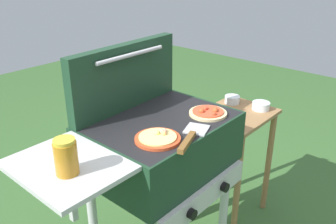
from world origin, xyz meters
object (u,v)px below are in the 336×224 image
(grill, at_px, (159,150))
(sauce_jar, at_px, (66,157))
(pizza_pepperoni, at_px, (208,113))
(pizza_cheese, at_px, (158,138))
(topping_bowl_near, at_px, (261,106))
(topping_bowl_far, at_px, (232,100))
(prep_table, at_px, (234,143))
(spatula, at_px, (191,137))

(grill, xyz_separation_m, sauce_jar, (-0.50, -0.05, 0.21))
(pizza_pepperoni, relative_size, sauce_jar, 1.35)
(pizza_pepperoni, bearing_deg, pizza_cheese, 179.06)
(topping_bowl_near, xyz_separation_m, topping_bowl_far, (-0.02, 0.18, 0.00))
(pizza_cheese, height_order, topping_bowl_near, pizza_cheese)
(grill, distance_m, topping_bowl_far, 0.79)
(grill, height_order, topping_bowl_near, grill)
(prep_table, bearing_deg, grill, -179.63)
(pizza_cheese, height_order, spatula, pizza_cheese)
(pizza_cheese, bearing_deg, prep_table, 8.39)
(topping_bowl_near, bearing_deg, pizza_cheese, -177.67)
(pizza_cheese, relative_size, topping_bowl_near, 1.73)
(grill, xyz_separation_m, pizza_cheese, (-0.13, -0.11, 0.15))
(prep_table, bearing_deg, spatula, -163.75)
(grill, distance_m, sauce_jar, 0.54)
(spatula, relative_size, topping_bowl_near, 2.53)
(sauce_jar, bearing_deg, topping_bowl_near, -1.34)
(pizza_cheese, relative_size, topping_bowl_far, 1.94)
(pizza_pepperoni, relative_size, spatula, 0.65)
(grill, height_order, topping_bowl_far, grill)
(spatula, bearing_deg, grill, 80.18)
(grill, xyz_separation_m, topping_bowl_far, (0.79, 0.11, -0.02))
(pizza_pepperoni, xyz_separation_m, spatula, (-0.23, -0.08, -0.00))
(pizza_pepperoni, bearing_deg, topping_bowl_near, 4.06)
(sauce_jar, bearing_deg, grill, 5.25)
(pizza_pepperoni, xyz_separation_m, prep_table, (0.48, 0.12, -0.40))
(grill, relative_size, pizza_pepperoni, 5.64)
(pizza_pepperoni, height_order, prep_table, pizza_pepperoni)
(topping_bowl_near, bearing_deg, topping_bowl_far, 97.40)
(pizza_pepperoni, relative_size, topping_bowl_near, 1.64)
(sauce_jar, relative_size, spatula, 0.48)
(pizza_pepperoni, bearing_deg, spatula, -160.32)
(grill, relative_size, prep_table, 1.35)
(pizza_cheese, distance_m, topping_bowl_far, 0.96)
(grill, distance_m, topping_bowl_near, 0.81)
(spatula, bearing_deg, topping_bowl_far, 20.61)
(pizza_cheese, bearing_deg, spatula, -42.34)
(pizza_pepperoni, xyz_separation_m, topping_bowl_far, (0.59, 0.23, -0.18))
(spatula, xyz_separation_m, topping_bowl_far, (0.82, 0.31, -0.17))
(prep_table, bearing_deg, topping_bowl_near, -30.50)
(pizza_cheese, relative_size, pizza_pepperoni, 1.06)
(topping_bowl_near, bearing_deg, grill, 174.63)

